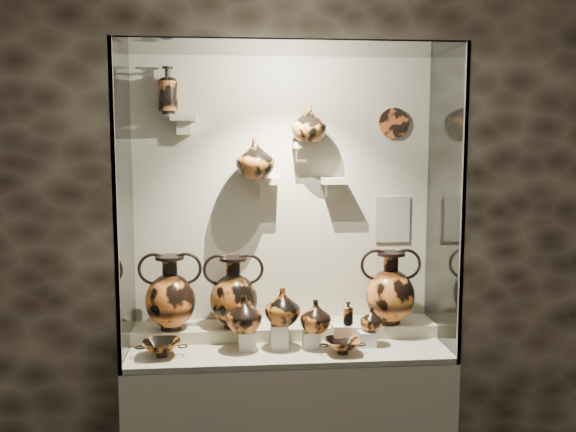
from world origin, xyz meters
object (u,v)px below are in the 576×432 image
object	(u,v)px
jug_a	(244,313)
jug_e	(371,319)
jug_b	(282,306)
lekythos_tall	(168,87)
amphora_mid	(234,292)
kylix_right	(342,345)
jug_c	(315,316)
amphora_right	(390,287)
kylix_left	(161,347)
lekythos_small	(348,312)
ovoid_vase_a	(255,158)
amphora_left	(170,292)
ovoid_vase_b	(309,124)

from	to	relation	value
jug_a	jug_e	world-z (taller)	jug_a
jug_b	lekythos_tall	xyz separation A→B (m)	(-0.60, 0.28, 1.15)
amphora_mid	kylix_right	distance (m)	0.67
lekythos_tall	jug_c	bearing A→B (deg)	-21.99
amphora_mid	amphora_right	world-z (taller)	amphora_right
jug_a	kylix_left	world-z (taller)	jug_a
amphora_right	lekythos_small	xyz separation A→B (m)	(-0.27, -0.19, -0.08)
jug_a	amphora_right	bearing A→B (deg)	35.43
amphora_mid	kylix_right	world-z (taller)	amphora_mid
jug_e	ovoid_vase_a	world-z (taller)	ovoid_vase_a
lekythos_small	kylix_left	xyz separation A→B (m)	(-0.98, -0.06, -0.14)
amphora_left	ovoid_vase_b	world-z (taller)	ovoid_vase_b
amphora_mid	amphora_right	xyz separation A→B (m)	(0.88, -0.01, 0.01)
amphora_right	ovoid_vase_a	distance (m)	1.05
lekythos_small	lekythos_tall	xyz separation A→B (m)	(-0.95, 0.29, 1.19)
amphora_left	jug_b	bearing A→B (deg)	-31.28
jug_b	lekythos_small	distance (m)	0.35
amphora_mid	lekythos_small	bearing A→B (deg)	-13.37
jug_b	jug_c	xyz separation A→B (m)	(0.17, -0.02, -0.05)
amphora_right	kylix_right	bearing A→B (deg)	-134.33
amphora_left	jug_c	bearing A→B (deg)	-29.08
amphora_right	kylix_left	xyz separation A→B (m)	(-1.25, -0.24, -0.23)
amphora_mid	jug_e	xyz separation A→B (m)	(0.74, -0.17, -0.12)
ovoid_vase_a	amphora_right	bearing A→B (deg)	-23.91
kylix_right	lekythos_tall	size ratio (longest dim) A/B	0.81
jug_a	lekythos_tall	xyz separation A→B (m)	(-0.39, 0.30, 1.18)
kylix_right	ovoid_vase_b	size ratio (longest dim) A/B	1.15
jug_e	lekythos_small	xyz separation A→B (m)	(-0.13, -0.02, 0.05)
amphora_left	jug_c	size ratio (longest dim) A/B	2.38
jug_c	kylix_left	xyz separation A→B (m)	(-0.80, -0.05, -0.13)
kylix_left	lekythos_tall	world-z (taller)	lekythos_tall
lekythos_tall	ovoid_vase_b	world-z (taller)	lekythos_tall
jug_c	ovoid_vase_a	xyz separation A→B (m)	(-0.30, 0.25, 0.82)
jug_a	amphora_mid	bearing A→B (deg)	127.49
kylix_right	ovoid_vase_b	bearing A→B (deg)	119.18
amphora_right	jug_a	distance (m)	0.85
lekythos_small	lekythos_tall	size ratio (longest dim) A/B	0.50
kylix_right	jug_c	bearing A→B (deg)	151.02
jug_b	lekythos_small	size ratio (longest dim) A/B	1.37
amphora_left	kylix_right	world-z (taller)	amphora_left
jug_c	jug_a	bearing A→B (deg)	167.91
amphora_mid	lekythos_tall	distance (m)	1.17
jug_a	kylix_right	bearing A→B (deg)	11.40
jug_e	jug_a	bearing A→B (deg)	-164.87
amphora_mid	ovoid_vase_b	bearing A→B (deg)	12.69
lekythos_tall	kylix_left	bearing A→B (deg)	-95.68
amphora_left	ovoid_vase_a	size ratio (longest dim) A/B	1.85
jug_c	lekythos_tall	world-z (taller)	lekythos_tall
lekythos_small	kylix_right	bearing A→B (deg)	-126.75
amphora_mid	jug_c	size ratio (longest dim) A/B	2.30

